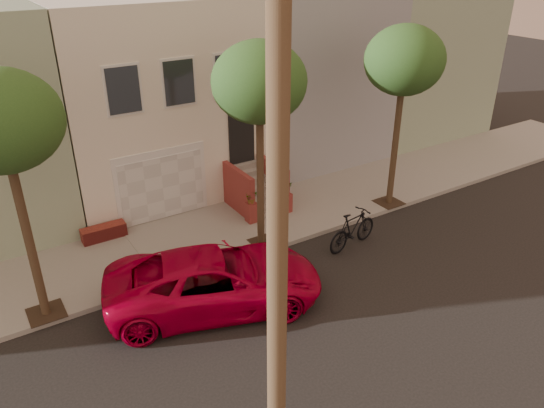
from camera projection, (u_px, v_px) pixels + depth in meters
ground at (307, 326)px, 13.32m from camera, size 90.00×90.00×0.00m
sidewalk at (212, 235)px, 17.33m from camera, size 40.00×3.70×0.15m
house_row at (139, 90)px, 20.14m from camera, size 33.10×11.70×7.00m
tree_left at (1, 123)px, 11.28m from camera, size 2.70×2.57×6.30m
tree_mid at (259, 84)px, 14.39m from camera, size 2.70×2.57×6.30m
tree_right at (404, 62)px, 17.02m from camera, size 2.70×2.57×6.30m
pickup_truck at (215, 280)px, 13.79m from camera, size 6.21×4.29×1.57m
motorcycle at (353, 229)px, 16.53m from camera, size 2.16×0.92×1.26m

